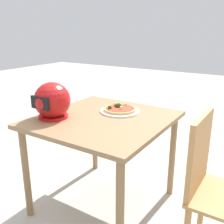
# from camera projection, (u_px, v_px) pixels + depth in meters

# --- Properties ---
(ground_plane) EXTENTS (14.00, 14.00, 0.00)m
(ground_plane) POSITION_uv_depth(u_px,v_px,m) (104.00, 203.00, 2.13)
(ground_plane) COLOR #B2ADA3
(dining_table) EXTENTS (0.91, 0.95, 0.73)m
(dining_table) POSITION_uv_depth(u_px,v_px,m) (104.00, 129.00, 1.94)
(dining_table) COLOR olive
(dining_table) RESTS_ON ground
(pizza_plate) EXTENTS (0.31, 0.31, 0.01)m
(pizza_plate) POSITION_uv_depth(u_px,v_px,m) (120.00, 111.00, 2.04)
(pizza_plate) COLOR white
(pizza_plate) RESTS_ON dining_table
(pizza) EXTENTS (0.25, 0.25, 0.05)m
(pizza) POSITION_uv_depth(u_px,v_px,m) (120.00, 109.00, 2.04)
(pizza) COLOR tan
(pizza) RESTS_ON pizza_plate
(motorcycle_helmet) EXTENTS (0.26, 0.26, 0.26)m
(motorcycle_helmet) POSITION_uv_depth(u_px,v_px,m) (52.00, 101.00, 1.87)
(motorcycle_helmet) COLOR #B21414
(motorcycle_helmet) RESTS_ON dining_table
(chair_side) EXTENTS (0.40, 0.40, 0.90)m
(chair_side) POSITION_uv_depth(u_px,v_px,m) (213.00, 184.00, 1.48)
(chair_side) COLOR #B7844C
(chair_side) RESTS_ON ground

